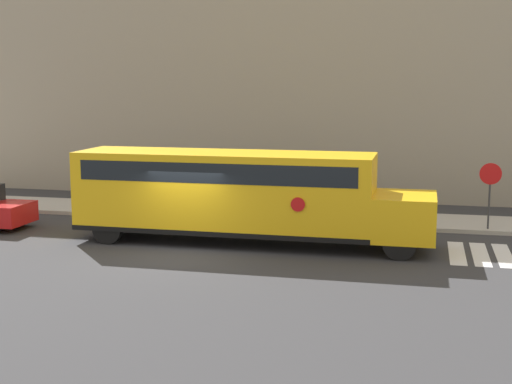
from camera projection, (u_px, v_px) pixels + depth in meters
name	position (u px, v px, depth m)	size (l,w,h in m)	color
ground_plane	(181.00, 253.00, 22.37)	(60.00, 60.00, 0.00)	#333335
sidewalk_strip	(235.00, 214.00, 28.60)	(44.00, 3.00, 0.15)	#B2ADA3
building_backdrop	(270.00, 69.00, 33.96)	(32.00, 4.00, 11.82)	#9E937F
school_bus	(237.00, 191.00, 23.47)	(11.75, 2.57, 3.03)	yellow
stop_sign	(490.00, 186.00, 25.03)	(0.76, 0.10, 2.51)	#38383A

